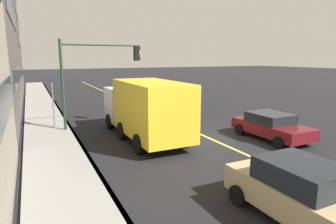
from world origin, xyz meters
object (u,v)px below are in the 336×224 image
(car_green, at_px, (175,99))
(traffic_light_mast, at_px, (96,68))
(street_sign_post, at_px, (53,102))
(truck_yellow, at_px, (145,108))
(car_tan, at_px, (298,191))
(car_maroon, at_px, (271,126))

(car_green, height_order, traffic_light_mast, traffic_light_mast)
(traffic_light_mast, xyz_separation_m, street_sign_post, (1.00, 2.41, -2.01))
(truck_yellow, bearing_deg, traffic_light_mast, 28.59)
(car_green, bearing_deg, car_tan, 163.29)
(truck_yellow, xyz_separation_m, street_sign_post, (4.21, 4.16, -0.02))
(truck_yellow, distance_m, street_sign_post, 5.91)
(car_maroon, height_order, street_sign_post, street_sign_post)
(street_sign_post, bearing_deg, car_green, -70.19)
(traffic_light_mast, bearing_deg, car_tan, -168.49)
(traffic_light_mast, relative_size, street_sign_post, 1.89)
(car_tan, xyz_separation_m, street_sign_post, (13.15, 4.88, 0.80))
(traffic_light_mast, bearing_deg, street_sign_post, 67.45)
(car_maroon, xyz_separation_m, car_green, (10.76, 0.14, 0.00))
(car_maroon, distance_m, truck_yellow, 6.66)
(car_green, distance_m, traffic_light_mast, 9.25)
(car_tan, bearing_deg, truck_yellow, 4.64)
(traffic_light_mast, height_order, street_sign_post, traffic_light_mast)
(car_tan, xyz_separation_m, car_green, (16.72, -5.02, -0.11))
(truck_yellow, bearing_deg, car_tan, -175.36)
(car_tan, relative_size, street_sign_post, 1.39)
(car_green, relative_size, street_sign_post, 1.73)
(car_maroon, bearing_deg, traffic_light_mast, 50.98)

